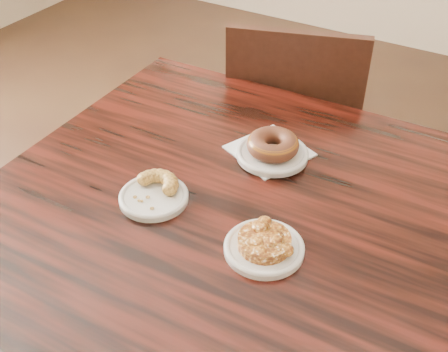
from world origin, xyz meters
The scene contains 9 objects.
cafe_table centered at (0.12, -0.12, 0.38)m, with size 1.01×1.01×0.75m, color black.
chair_far centered at (-0.04, 0.60, 0.45)m, with size 0.43×0.43×0.90m, color black, non-canonical shape.
napkin centered at (0.11, 0.10, 0.75)m, with size 0.16×0.16×0.00m, color white.
plate_donut centered at (0.12, 0.08, 0.76)m, with size 0.16×0.16×0.01m, color silver.
plate_cruller centered at (-0.02, -0.17, 0.76)m, with size 0.14×0.14×0.01m, color silver.
plate_fritter centered at (0.24, -0.19, 0.76)m, with size 0.15×0.15×0.01m, color white.
glazed_donut centered at (0.12, 0.08, 0.79)m, with size 0.12×0.12×0.04m, color brown.
apple_fritter centered at (0.24, -0.19, 0.78)m, with size 0.14×0.14×0.03m, color #461A07, non-canonical shape.
cruller_fragment centered at (-0.02, -0.17, 0.78)m, with size 0.11×0.11×0.03m, color brown, non-canonical shape.
Camera 1 is at (0.56, -0.87, 1.51)m, focal length 45.00 mm.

